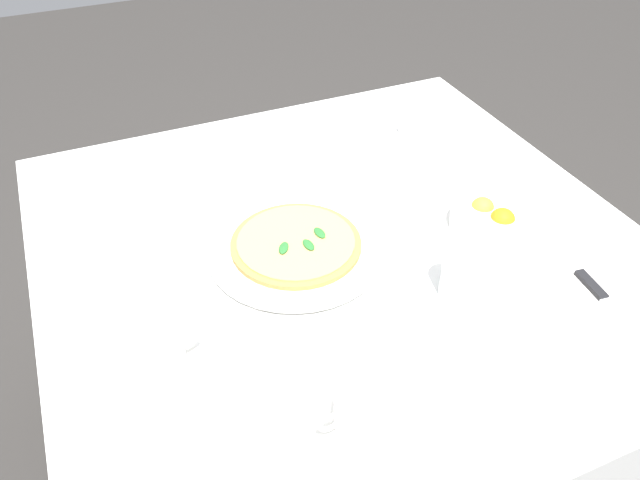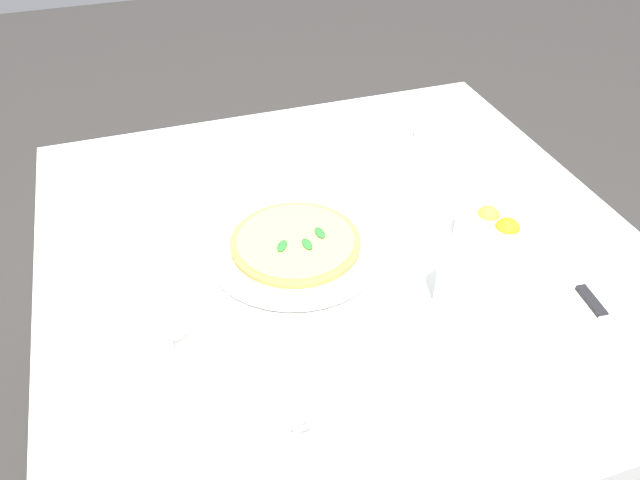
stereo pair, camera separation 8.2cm
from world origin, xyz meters
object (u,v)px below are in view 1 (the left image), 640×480
at_px(pizza_plate, 296,249).
at_px(napkin_folded, 606,309).
at_px(dinner_knife, 609,304).
at_px(coffee_cup_near_right, 162,359).
at_px(pizza, 296,243).
at_px(water_glass_left_edge, 460,272).
at_px(citrus_bowl, 488,218).
at_px(menu_card, 417,127).
at_px(coffee_cup_near_left, 360,414).

height_order(pizza_plate, napkin_folded, napkin_folded).
bearing_deg(dinner_knife, coffee_cup_near_right, -98.07).
height_order(pizza, napkin_folded, pizza).
relative_size(water_glass_left_edge, napkin_folded, 0.52).
height_order(dinner_knife, citrus_bowl, citrus_bowl).
relative_size(napkin_folded, menu_card, 3.53).
bearing_deg(napkin_folded, coffee_cup_near_left, -75.84).
bearing_deg(coffee_cup_near_left, coffee_cup_near_right, -132.15).
distance_m(pizza, water_glass_left_edge, 0.32).
bearing_deg(menu_card, pizza, 77.98).
height_order(coffee_cup_near_right, dinner_knife, coffee_cup_near_right).
bearing_deg(napkin_folded, water_glass_left_edge, -114.09).
xyz_separation_m(pizza, dinner_knife, (0.37, 0.44, -0.00)).
xyz_separation_m(pizza_plate, dinner_knife, (0.37, 0.44, 0.01)).
bearing_deg(dinner_knife, water_glass_left_edge, -118.71).
relative_size(coffee_cup_near_left, menu_card, 1.96).
distance_m(water_glass_left_edge, napkin_folded, 0.26).
bearing_deg(pizza_plate, menu_card, 124.02).
xyz_separation_m(water_glass_left_edge, citrus_bowl, (-0.14, 0.17, -0.03)).
bearing_deg(water_glass_left_edge, dinner_knife, 55.72).
bearing_deg(pizza_plate, water_glass_left_edge, 45.08).
relative_size(pizza_plate, citrus_bowl, 2.32).
height_order(dinner_knife, menu_card, menu_card).
distance_m(coffee_cup_near_left, menu_card, 0.87).
height_order(napkin_folded, dinner_knife, dinner_knife).
relative_size(coffee_cup_near_right, napkin_folded, 0.55).
distance_m(pizza, napkin_folded, 0.57).
relative_size(coffee_cup_near_right, dinner_knife, 0.67).
bearing_deg(dinner_knife, napkin_folded, 180.00).
height_order(coffee_cup_near_left, napkin_folded, coffee_cup_near_left).
bearing_deg(pizza, citrus_bowl, 78.23).
height_order(pizza_plate, coffee_cup_near_left, coffee_cup_near_left).
distance_m(coffee_cup_near_left, dinner_knife, 0.50).
bearing_deg(coffee_cup_near_left, dinner_knife, 94.20).
relative_size(dinner_knife, citrus_bowl, 1.31).
bearing_deg(dinner_knife, citrus_bowl, -164.83).
distance_m(coffee_cup_near_left, napkin_folded, 0.50).
bearing_deg(coffee_cup_near_right, water_glass_left_edge, 86.37).
height_order(pizza_plate, dinner_knife, dinner_knife).
xyz_separation_m(citrus_bowl, menu_card, (-0.38, 0.05, 0.00)).
bearing_deg(water_glass_left_edge, coffee_cup_near_right, -93.63).
relative_size(pizza_plate, water_glass_left_edge, 2.79).
distance_m(napkin_folded, citrus_bowl, 0.29).
height_order(pizza, menu_card, menu_card).
bearing_deg(pizza, menu_card, 124.05).
bearing_deg(citrus_bowl, water_glass_left_edge, -49.38).
xyz_separation_m(water_glass_left_edge, menu_card, (-0.52, 0.22, -0.02)).
distance_m(coffee_cup_near_right, water_glass_left_edge, 0.53).
bearing_deg(napkin_folded, citrus_bowl, -160.61).
bearing_deg(citrus_bowl, coffee_cup_near_right, -81.05).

